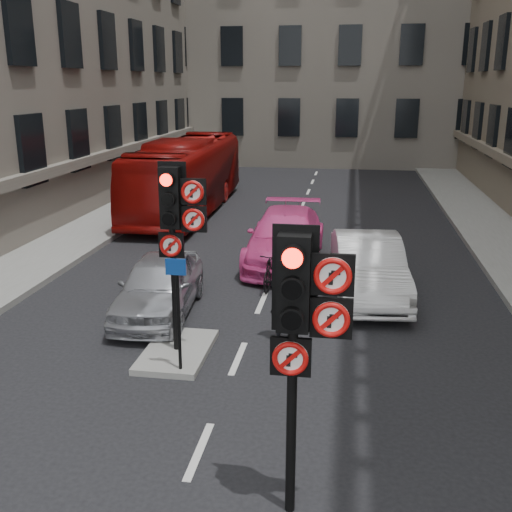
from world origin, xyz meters
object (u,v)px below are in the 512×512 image
(info_sign, at_px, (178,299))
(car_white, at_px, (368,267))
(car_pink, at_px, (286,237))
(bus_red, at_px, (187,175))
(car_silver, at_px, (159,285))
(signal_near, at_px, (301,315))
(motorcycle, at_px, (272,269))
(signal_far, at_px, (176,218))
(motorcyclist, at_px, (286,298))

(info_sign, bearing_deg, car_white, 52.65)
(car_pink, relative_size, bus_red, 0.49)
(info_sign, bearing_deg, car_silver, 112.49)
(car_pink, bearing_deg, signal_near, -83.66)
(car_pink, xyz_separation_m, motorcycle, (-0.08, -2.31, -0.25))
(signal_near, height_order, signal_far, signal_far)
(motorcycle, bearing_deg, car_white, 2.50)
(signal_far, height_order, motorcyclist, signal_far)
(car_silver, bearing_deg, car_white, 18.05)
(car_pink, height_order, bus_red, bus_red)
(signal_near, xyz_separation_m, car_silver, (-3.67, 6.01, -1.92))
(motorcycle, relative_size, info_sign, 0.79)
(motorcyclist, distance_m, info_sign, 2.54)
(car_silver, xyz_separation_m, motorcycle, (2.29, 2.15, -0.18))
(car_silver, bearing_deg, signal_near, -63.08)
(motorcycle, relative_size, motorcyclist, 0.90)
(car_silver, distance_m, motorcyclist, 3.15)
(signal_far, bearing_deg, signal_near, -56.98)
(bus_red, distance_m, info_sign, 14.19)
(car_white, relative_size, info_sign, 2.16)
(bus_red, xyz_separation_m, motorcyclist, (5.29, -11.91, -0.54))
(signal_far, relative_size, car_silver, 0.91)
(signal_far, relative_size, motorcycle, 2.19)
(car_pink, bearing_deg, motorcyclist, -84.38)
(car_pink, relative_size, motorcycle, 3.13)
(signal_far, distance_m, car_silver, 3.05)
(car_white, distance_m, info_sign, 5.87)
(signal_near, bearing_deg, signal_far, 123.02)
(signal_far, distance_m, info_sign, 1.50)
(signal_near, relative_size, car_silver, 0.91)
(signal_near, distance_m, motorcycle, 8.53)
(signal_near, bearing_deg, bus_red, 109.49)
(car_pink, bearing_deg, car_white, -48.56)
(motorcycle, xyz_separation_m, info_sign, (-1.01, -4.96, 0.96))
(signal_far, xyz_separation_m, car_pink, (1.30, 6.47, -1.96))
(car_white, xyz_separation_m, info_sign, (-3.38, -4.75, 0.72))
(bus_red, distance_m, motorcyclist, 13.04)
(car_pink, xyz_separation_m, bus_red, (-4.68, 6.45, 0.71))
(signal_far, distance_m, car_pink, 6.88)
(car_white, bearing_deg, signal_far, -138.06)
(signal_far, bearing_deg, info_sign, -75.21)
(signal_far, height_order, info_sign, signal_far)
(car_silver, xyz_separation_m, info_sign, (1.28, -2.82, 0.79))
(motorcycle, distance_m, motorcyclist, 3.25)
(car_white, height_order, car_pink, car_pink)
(signal_far, xyz_separation_m, motorcycle, (1.22, 4.15, -2.21))
(car_white, height_order, motorcyclist, motorcyclist)
(bus_red, bearing_deg, car_pink, -55.10)
(motorcycle, height_order, info_sign, info_sign)
(signal_near, relative_size, car_white, 0.80)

